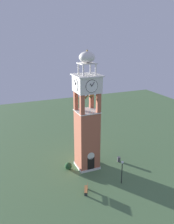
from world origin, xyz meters
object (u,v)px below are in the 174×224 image
at_px(clock_tower, 87,123).
at_px(park_bench, 87,189).
at_px(trash_bin, 119,159).
at_px(lamp_post, 122,168).

xyz_separation_m(clock_tower, park_bench, (-2.49, -5.80, -6.69)).
xyz_separation_m(clock_tower, trash_bin, (5.23, -0.67, -6.78)).
bearing_deg(park_bench, trash_bin, 33.59).
height_order(clock_tower, park_bench, clock_tower).
relative_size(clock_tower, trash_bin, 21.87).
distance_m(clock_tower, park_bench, 9.20).
bearing_deg(trash_bin, clock_tower, 172.66).
height_order(lamp_post, trash_bin, lamp_post).
bearing_deg(lamp_post, park_bench, 179.75).
relative_size(clock_tower, lamp_post, 5.14).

